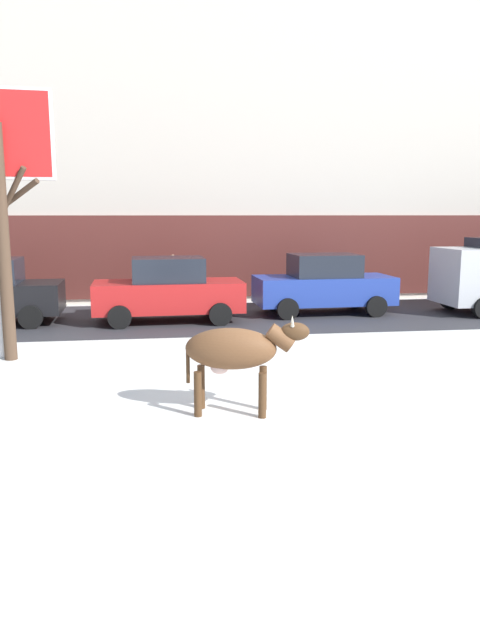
{
  "coord_description": "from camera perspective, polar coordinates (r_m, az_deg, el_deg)",
  "views": [
    {
      "loc": [
        -1.91,
        -8.55,
        3.04
      ],
      "look_at": [
        -0.42,
        2.2,
        1.1
      ],
      "focal_mm": 33.27,
      "sensor_mm": 36.0,
      "label": 1
    }
  ],
  "objects": [
    {
      "name": "ground_plane",
      "position": [
        9.27,
        4.48,
        -9.03
      ],
      "size": [
        120.0,
        120.0,
        0.0
      ],
      "primitive_type": "plane",
      "color": "white"
    },
    {
      "name": "pedestrian_near_billboard",
      "position": [
        20.59,
        -6.45,
        4.05
      ],
      "size": [
        0.36,
        0.24,
        1.73
      ],
      "color": "#282833",
      "rests_on": "ground"
    },
    {
      "name": "bare_tree_far_back",
      "position": [
        13.24,
        -21.79,
        7.64
      ],
      "size": [
        1.62,
        0.99,
        5.22
      ],
      "color": "#4C3828",
      "rests_on": "ground"
    },
    {
      "name": "car_red_sedan",
      "position": [
        17.0,
        -6.9,
        2.86
      ],
      "size": [
        4.26,
        2.1,
        1.84
      ],
      "color": "red",
      "rests_on": "ground"
    },
    {
      "name": "building_facade",
      "position": [
        23.8,
        -3.39,
        18.44
      ],
      "size": [
        44.0,
        6.1,
        13.0
      ],
      "color": "beige",
      "rests_on": "ground"
    },
    {
      "name": "cow_brown",
      "position": [
        9.04,
        -0.44,
        -2.95
      ],
      "size": [
        1.94,
        0.87,
        1.54
      ],
      "color": "brown",
      "rests_on": "ground"
    },
    {
      "name": "car_blue_sedan",
      "position": [
        18.45,
        8.05,
        3.4
      ],
      "size": [
        4.26,
        2.1,
        1.84
      ],
      "color": "#233D9E",
      "rests_on": "ground"
    },
    {
      "name": "road_strip",
      "position": [
        17.71,
        -1.59,
        0.27
      ],
      "size": [
        60.0,
        5.6,
        0.01
      ],
      "primitive_type": "cube",
      "color": "#333338",
      "rests_on": "ground"
    }
  ]
}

